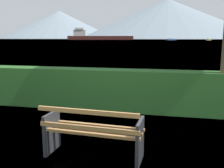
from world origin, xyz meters
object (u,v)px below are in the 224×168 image
(fishing_boat_near, at_px, (209,40))
(sailboat_mid, at_px, (171,39))
(cargo_ship_large, at_px, (96,36))
(park_bench, at_px, (93,133))

(fishing_boat_near, xyz_separation_m, sailboat_mid, (-26.00, 23.29, 0.11))
(fishing_boat_near, distance_m, sailboat_mid, 34.91)
(fishing_boat_near, bearing_deg, sailboat_mid, 138.15)
(sailboat_mid, bearing_deg, cargo_ship_large, 156.41)
(fishing_boat_near, height_order, sailboat_mid, sailboat_mid)
(park_bench, relative_size, cargo_ship_large, 0.02)
(park_bench, bearing_deg, fishing_boat_near, 81.07)
(park_bench, height_order, sailboat_mid, sailboat_mid)
(fishing_boat_near, relative_size, sailboat_mid, 0.74)
(park_bench, xyz_separation_m, fishing_boat_near, (30.01, 191.11, 0.10))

